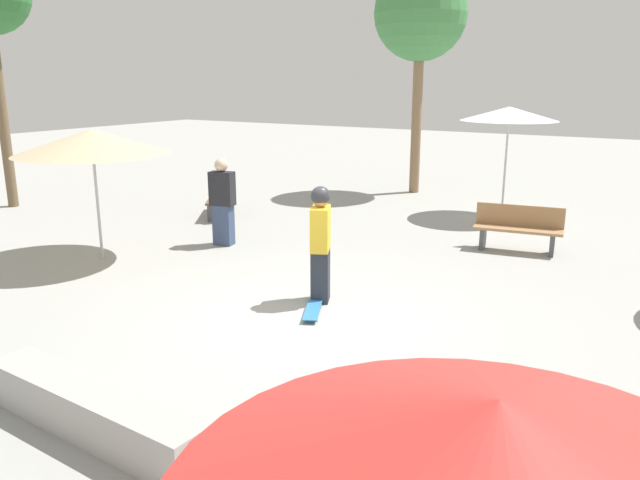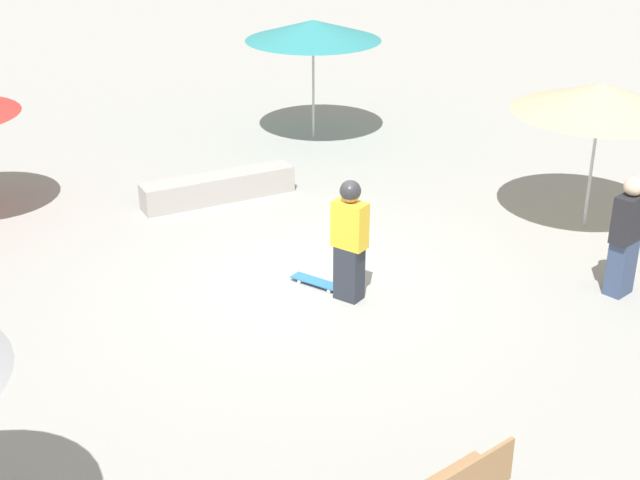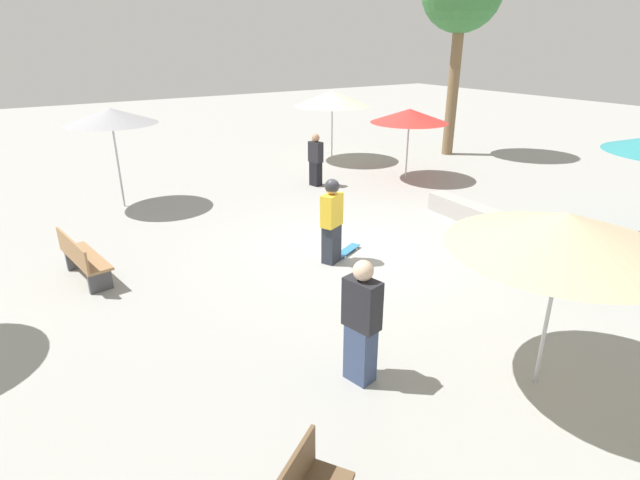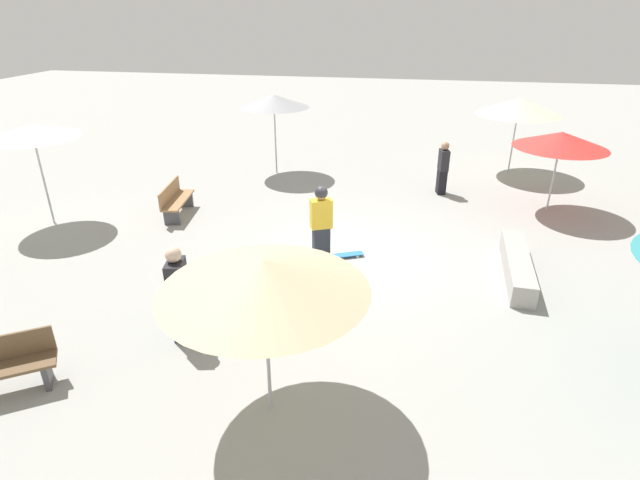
{
  "view_description": "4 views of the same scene",
  "coord_description": "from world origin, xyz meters",
  "px_view_note": "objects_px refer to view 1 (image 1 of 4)",
  "views": [
    {
      "loc": [
        -4.21,
        6.76,
        3.17
      ],
      "look_at": [
        0.25,
        -0.67,
        0.91
      ],
      "focal_mm": 35.0,
      "sensor_mm": 36.0,
      "label": 1
    },
    {
      "loc": [
        -5.49,
        -9.58,
        5.75
      ],
      "look_at": [
        -0.24,
        -0.67,
        0.98
      ],
      "focal_mm": 50.0,
      "sensor_mm": 36.0,
      "label": 2
    },
    {
      "loc": [
        7.7,
        -5.71,
        4.13
      ],
      "look_at": [
        0.52,
        -1.1,
        0.67
      ],
      "focal_mm": 28.0,
      "sensor_mm": 36.0,
      "label": 3
    },
    {
      "loc": [
        9.84,
        1.18,
        5.08
      ],
      "look_at": [
        0.66,
        -0.58,
        0.67
      ],
      "focal_mm": 28.0,
      "sensor_mm": 36.0,
      "label": 4
    }
  ],
  "objects_px": {
    "shade_umbrella_tan": "(92,142)",
    "palm_tree_left": "(421,16)",
    "bench_near": "(221,198)",
    "bystander_far": "(223,202)",
    "skater_main": "(320,240)",
    "bench_far": "(518,229)",
    "shade_umbrella_red": "(495,456)",
    "shade_umbrella_white": "(509,114)",
    "concrete_ledge": "(92,412)",
    "skateboard": "(313,310)"
  },
  "relations": [
    {
      "from": "shade_umbrella_red",
      "to": "bystander_far",
      "type": "height_order",
      "value": "shade_umbrella_red"
    },
    {
      "from": "skateboard",
      "to": "bystander_far",
      "type": "relative_size",
      "value": 0.48
    },
    {
      "from": "skateboard",
      "to": "bench_near",
      "type": "distance_m",
      "value": 6.73
    },
    {
      "from": "palm_tree_left",
      "to": "skateboard",
      "type": "bearing_deg",
      "value": 104.68
    },
    {
      "from": "bench_far",
      "to": "skateboard",
      "type": "bearing_deg",
      "value": 62.96
    },
    {
      "from": "skater_main",
      "to": "bench_near",
      "type": "xyz_separation_m",
      "value": [
        4.98,
        -3.77,
        -0.49
      ]
    },
    {
      "from": "skateboard",
      "to": "shade_umbrella_red",
      "type": "bearing_deg",
      "value": 12.02
    },
    {
      "from": "skater_main",
      "to": "shade_umbrella_tan",
      "type": "distance_m",
      "value": 4.68
    },
    {
      "from": "skater_main",
      "to": "bench_near",
      "type": "bearing_deg",
      "value": -151.5
    },
    {
      "from": "skateboard",
      "to": "bystander_far",
      "type": "xyz_separation_m",
      "value": [
        3.43,
        -2.26,
        0.79
      ]
    },
    {
      "from": "palm_tree_left",
      "to": "bystander_far",
      "type": "bearing_deg",
      "value": 82.77
    },
    {
      "from": "bench_near",
      "to": "bystander_far",
      "type": "distance_m",
      "value": 2.71
    },
    {
      "from": "skater_main",
      "to": "bench_far",
      "type": "height_order",
      "value": "skater_main"
    },
    {
      "from": "shade_umbrella_tan",
      "to": "shade_umbrella_red",
      "type": "relative_size",
      "value": 1.12
    },
    {
      "from": "skater_main",
      "to": "palm_tree_left",
      "type": "height_order",
      "value": "palm_tree_left"
    },
    {
      "from": "skater_main",
      "to": "concrete_ledge",
      "type": "relative_size",
      "value": 0.63
    },
    {
      "from": "bench_far",
      "to": "shade_umbrella_white",
      "type": "height_order",
      "value": "shade_umbrella_white"
    },
    {
      "from": "concrete_ledge",
      "to": "shade_umbrella_red",
      "type": "bearing_deg",
      "value": 160.27
    },
    {
      "from": "skateboard",
      "to": "shade_umbrella_tan",
      "type": "height_order",
      "value": "shade_umbrella_tan"
    },
    {
      "from": "shade_umbrella_white",
      "to": "bystander_far",
      "type": "distance_m",
      "value": 6.87
    },
    {
      "from": "bench_near",
      "to": "shade_umbrella_red",
      "type": "xyz_separation_m",
      "value": [
        -8.98,
        9.29,
        1.52
      ]
    },
    {
      "from": "skater_main",
      "to": "shade_umbrella_red",
      "type": "xyz_separation_m",
      "value": [
        -4.0,
        5.52,
        1.03
      ]
    },
    {
      "from": "concrete_ledge",
      "to": "bench_far",
      "type": "height_order",
      "value": "bench_far"
    },
    {
      "from": "concrete_ledge",
      "to": "bystander_far",
      "type": "bearing_deg",
      "value": -60.67
    },
    {
      "from": "shade_umbrella_tan",
      "to": "palm_tree_left",
      "type": "height_order",
      "value": "palm_tree_left"
    },
    {
      "from": "shade_umbrella_tan",
      "to": "shade_umbrella_white",
      "type": "relative_size",
      "value": 1.05
    },
    {
      "from": "skateboard",
      "to": "shade_umbrella_tan",
      "type": "relative_size",
      "value": 0.3
    },
    {
      "from": "skater_main",
      "to": "concrete_ledge",
      "type": "xyz_separation_m",
      "value": [
        -0.04,
        4.1,
        -0.69
      ]
    },
    {
      "from": "shade_umbrella_red",
      "to": "bystander_far",
      "type": "bearing_deg",
      "value": -45.08
    },
    {
      "from": "bench_near",
      "to": "bench_far",
      "type": "relative_size",
      "value": 0.96
    },
    {
      "from": "palm_tree_left",
      "to": "bystander_far",
      "type": "height_order",
      "value": "palm_tree_left"
    },
    {
      "from": "bench_near",
      "to": "shade_umbrella_tan",
      "type": "height_order",
      "value": "shade_umbrella_tan"
    },
    {
      "from": "shade_umbrella_tan",
      "to": "palm_tree_left",
      "type": "bearing_deg",
      "value": -103.53
    },
    {
      "from": "bench_near",
      "to": "bystander_far",
      "type": "xyz_separation_m",
      "value": [
        -1.74,
        2.03,
        0.42
      ]
    },
    {
      "from": "bench_far",
      "to": "concrete_ledge",
      "type": "bearing_deg",
      "value": 69.68
    },
    {
      "from": "bystander_far",
      "to": "palm_tree_left",
      "type": "bearing_deg",
      "value": -109.36
    },
    {
      "from": "skater_main",
      "to": "bench_far",
      "type": "distance_m",
      "value": 4.62
    },
    {
      "from": "bench_near",
      "to": "shade_umbrella_white",
      "type": "height_order",
      "value": "shade_umbrella_white"
    },
    {
      "from": "skateboard",
      "to": "bench_near",
      "type": "height_order",
      "value": "bench_near"
    },
    {
      "from": "bench_near",
      "to": "shade_umbrella_red",
      "type": "relative_size",
      "value": 0.67
    },
    {
      "from": "bench_near",
      "to": "bystander_far",
      "type": "bearing_deg",
      "value": -173.13
    },
    {
      "from": "shade_umbrella_white",
      "to": "shade_umbrella_red",
      "type": "distance_m",
      "value": 13.1
    },
    {
      "from": "skater_main",
      "to": "skateboard",
      "type": "distance_m",
      "value": 1.02
    },
    {
      "from": "skater_main",
      "to": "bench_far",
      "type": "relative_size",
      "value": 1.03
    },
    {
      "from": "bench_near",
      "to": "shade_umbrella_white",
      "type": "bearing_deg",
      "value": -93.0
    },
    {
      "from": "concrete_ledge",
      "to": "shade_umbrella_tan",
      "type": "relative_size",
      "value": 1.01
    },
    {
      "from": "concrete_ledge",
      "to": "shade_umbrella_white",
      "type": "bearing_deg",
      "value": -93.38
    },
    {
      "from": "shade_umbrella_tan",
      "to": "palm_tree_left",
      "type": "distance_m",
      "value": 9.81
    },
    {
      "from": "shade_umbrella_red",
      "to": "palm_tree_left",
      "type": "xyz_separation_m",
      "value": [
        6.32,
        -14.56,
        2.82
      ]
    },
    {
      "from": "bench_far",
      "to": "shade_umbrella_red",
      "type": "xyz_separation_m",
      "value": [
        -2.22,
        9.76,
        1.52
      ]
    }
  ]
}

